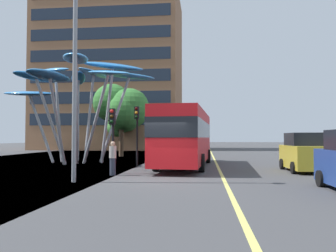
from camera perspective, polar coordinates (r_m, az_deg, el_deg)
ground at (r=14.37m, az=-4.76°, el=-9.39°), size 120.00×240.00×0.10m
red_bus at (r=20.56m, az=3.00°, el=-1.50°), size 3.20×11.10×3.62m
leaf_sculpture at (r=24.65m, az=-14.68°, el=7.76°), size 11.20×11.21×7.59m
traffic_light_kerb_near at (r=16.82m, az=-9.48°, el=-0.06°), size 0.28×0.42×3.25m
traffic_light_kerb_far at (r=21.07m, az=-5.35°, el=0.52°), size 0.28×0.42×3.76m
traffic_light_island_mid at (r=24.98m, az=-3.61°, el=-0.32°), size 0.28×0.42×3.48m
traffic_light_opposite at (r=28.56m, az=-2.47°, el=-0.11°), size 0.28×0.42×3.79m
car_parked_mid at (r=19.14m, az=22.52°, el=-4.34°), size 2.09×3.89×2.05m
street_lamp at (r=14.37m, az=-14.69°, el=12.45°), size 1.34×0.44×8.63m
tree_pavement_near at (r=32.22m, az=-7.40°, el=3.11°), size 5.55×5.44×7.00m
tree_pavement_far at (r=44.35m, az=-7.81°, el=1.18°), size 4.36×5.13×6.42m
pedestrian at (r=16.21m, az=-9.45°, el=-5.47°), size 0.34×0.34×1.62m
backdrop_building at (r=54.32m, az=-9.58°, el=8.90°), size 21.44×13.27×24.09m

